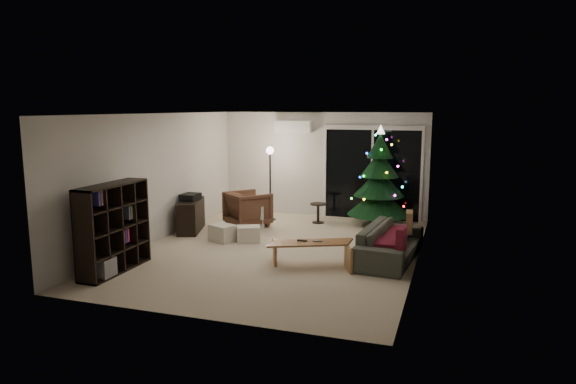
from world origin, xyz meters
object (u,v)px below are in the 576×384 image
sofa (390,243)px  coffee_table (311,254)px  bookshelf (104,227)px  christmas_tree (379,176)px  media_cabinet (191,216)px  armchair (248,209)px

sofa → coffee_table: bearing=129.3°
bookshelf → christmas_tree: christmas_tree is taller
coffee_table → christmas_tree: 3.51m
media_cabinet → armchair: bearing=22.9°
media_cabinet → coffee_table: size_ratio=0.81×
christmas_tree → coffee_table: bearing=-100.4°
bookshelf → armchair: bearing=89.1°
christmas_tree → media_cabinet: bearing=-154.6°
media_cabinet → sofa: media_cabinet is taller
coffee_table → christmas_tree: size_ratio=0.60×
media_cabinet → armchair: (0.97, 0.82, 0.06)m
armchair → christmas_tree: (2.74, 0.94, 0.73)m
bookshelf → coffee_table: (3.10, 1.23, -0.50)m
bookshelf → armchair: 3.76m
armchair → coffee_table: armchair is taller
sofa → christmas_tree: bearing=18.5°
media_cabinet → armchair: size_ratio=1.25×
bookshelf → media_cabinet: 2.82m
bookshelf → media_cabinet: bookshelf is taller
armchair → sofa: size_ratio=0.42×
bookshelf → armchair: (0.97, 3.62, -0.32)m
coffee_table → bookshelf: bearing=177.8°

